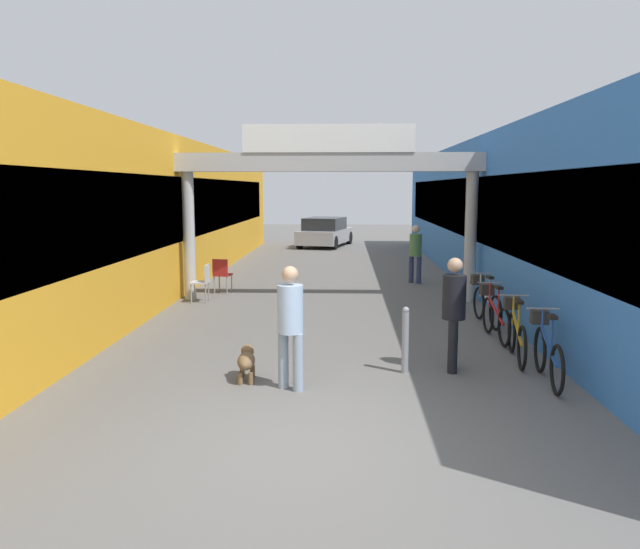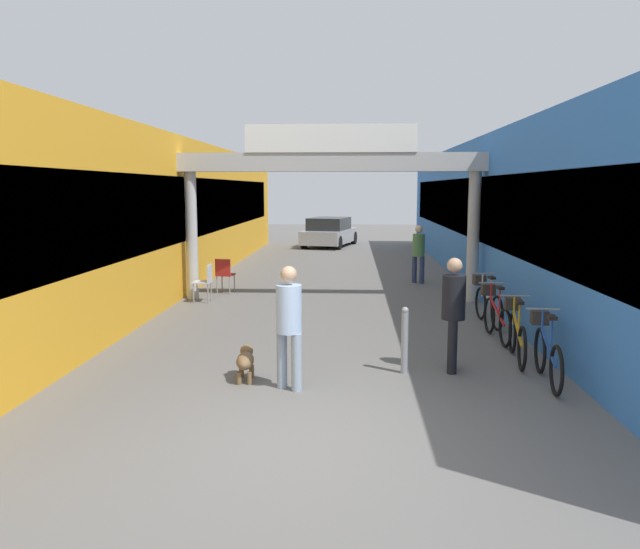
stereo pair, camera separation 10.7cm
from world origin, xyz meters
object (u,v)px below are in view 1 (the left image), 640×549
object	(u,v)px
cafe_chair_red_farther	(222,272)
parked_car_silver	(325,232)
bicycle_orange_second	(516,332)
bollard_post_metal	(405,339)
bicycle_blue_nearest	(547,350)
pedestrian_carrying_crate	(415,250)
pedestrian_with_dog	(290,320)
dog_on_leash	(247,360)
cafe_chair_aluminium_nearer	(203,279)
pedestrian_companion	(454,307)
bicycle_red_third	(494,314)
bicycle_silver_farthest	(485,302)

from	to	relation	value
cafe_chair_red_farther	parked_car_silver	xyz separation A→B (m)	(2.21, 13.14, 0.10)
bicycle_orange_second	cafe_chair_red_farther	xyz separation A→B (m)	(-5.82, 5.93, 0.10)
bicycle_orange_second	bollard_post_metal	size ratio (longest dim) A/B	1.72
bicycle_blue_nearest	parked_car_silver	xyz separation A→B (m)	(-3.75, 20.18, 0.21)
bicycle_orange_second	pedestrian_carrying_crate	bearing A→B (deg)	95.07
pedestrian_with_dog	parked_car_silver	distance (m)	20.71
parked_car_silver	bollard_post_metal	bearing A→B (deg)	-84.79
dog_on_leash	bicycle_blue_nearest	bearing A→B (deg)	2.12
cafe_chair_aluminium_nearer	pedestrian_companion	bearing A→B (deg)	-47.58
pedestrian_carrying_crate	bollard_post_metal	distance (m)	8.82
bicycle_red_third	bollard_post_metal	distance (m)	2.84
bicycle_silver_farthest	cafe_chair_red_farther	distance (m)	6.78
pedestrian_with_dog	cafe_chair_aluminium_nearer	xyz separation A→B (m)	(-2.62, 6.32, -0.41)
bicycle_orange_second	parked_car_silver	distance (m)	19.41
bicycle_orange_second	bicycle_silver_farthest	xyz separation A→B (m)	(0.10, 2.63, 0.00)
bicycle_blue_nearest	bicycle_silver_farthest	bearing A→B (deg)	90.40
pedestrian_carrying_crate	cafe_chair_aluminium_nearer	size ratio (longest dim) A/B	1.84
dog_on_leash	bicycle_red_third	world-z (taller)	bicycle_red_third
bicycle_orange_second	cafe_chair_aluminium_nearer	size ratio (longest dim) A/B	1.89
pedestrian_carrying_crate	dog_on_leash	size ratio (longest dim) A/B	2.59
pedestrian_carrying_crate	bicycle_blue_nearest	bearing A→B (deg)	-84.74
bicycle_red_third	pedestrian_companion	bearing A→B (deg)	-117.59
bicycle_red_third	cafe_chair_aluminium_nearer	distance (m)	6.85
dog_on_leash	cafe_chair_red_farther	xyz separation A→B (m)	(-1.77, 7.19, 0.26)
bicycle_blue_nearest	cafe_chair_red_farther	bearing A→B (deg)	130.24
dog_on_leash	parked_car_silver	world-z (taller)	parked_car_silver
bicycle_orange_second	bicycle_blue_nearest	bearing A→B (deg)	-83.41
pedestrian_with_dog	bicycle_orange_second	size ratio (longest dim) A/B	0.99
bicycle_orange_second	bicycle_silver_farthest	world-z (taller)	same
pedestrian_with_dog	bicycle_blue_nearest	world-z (taller)	pedestrian_with_dog
bicycle_blue_nearest	bollard_post_metal	xyz separation A→B (m)	(-1.93, 0.29, 0.06)
dog_on_leash	bicycle_silver_farthest	xyz separation A→B (m)	(4.15, 3.89, 0.15)
dog_on_leash	cafe_chair_aluminium_nearer	xyz separation A→B (m)	(-1.97, 5.95, 0.26)
bicycle_orange_second	cafe_chair_red_farther	distance (m)	8.31
bicycle_red_third	cafe_chair_red_farther	bearing A→B (deg)	141.96
bollard_post_metal	cafe_chair_aluminium_nearer	world-z (taller)	bollard_post_metal
pedestrian_companion	bicycle_silver_farthest	distance (m)	3.57
cafe_chair_aluminium_nearer	pedestrian_with_dog	bearing A→B (deg)	-67.50
bicycle_silver_farthest	cafe_chair_aluminium_nearer	distance (m)	6.46
pedestrian_carrying_crate	cafe_chair_red_farther	world-z (taller)	pedestrian_carrying_crate
bicycle_silver_farthest	cafe_chair_red_farther	size ratio (longest dim) A/B	1.90
dog_on_leash	bicycle_orange_second	distance (m)	4.24
bicycle_silver_farthest	cafe_chair_aluminium_nearer	xyz separation A→B (m)	(-6.12, 2.06, 0.10)
bicycle_orange_second	bicycle_silver_farthest	size ratio (longest dim) A/B	1.00
dog_on_leash	parked_car_silver	size ratio (longest dim) A/B	0.15
bicycle_silver_farthest	cafe_chair_red_farther	world-z (taller)	bicycle_silver_farthest
pedestrian_companion	bicycle_silver_farthest	size ratio (longest dim) A/B	0.99
bicycle_red_third	bicycle_silver_farthest	world-z (taller)	same
pedestrian_companion	cafe_chair_red_farther	size ratio (longest dim) A/B	1.88
pedestrian_with_dog	pedestrian_companion	xyz separation A→B (m)	(2.30, 0.94, 0.01)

